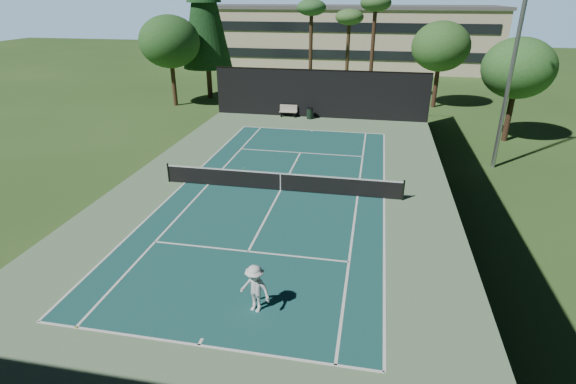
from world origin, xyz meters
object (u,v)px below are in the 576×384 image
at_px(tennis_ball_b, 244,168).
at_px(tennis_ball_d, 207,169).
at_px(tennis_ball_c, 297,160).
at_px(tennis_ball_a, 76,328).
at_px(player, 255,289).
at_px(tennis_net, 280,181).
at_px(park_bench, 288,110).
at_px(trash_bin, 310,113).

bearing_deg(tennis_ball_b, tennis_ball_d, -165.26).
bearing_deg(tennis_ball_c, tennis_ball_a, -103.96).
bearing_deg(tennis_ball_c, player, -85.41).
relative_size(tennis_net, park_bench, 8.60).
bearing_deg(park_bench, tennis_net, -80.48).
bearing_deg(tennis_ball_a, player, 20.15).
distance_m(tennis_ball_a, tennis_ball_b, 14.77).
bearing_deg(player, tennis_ball_d, 135.23).
xyz_separation_m(player, tennis_ball_c, (-1.18, 14.75, -0.83)).
relative_size(player, tennis_ball_a, 24.43).
xyz_separation_m(tennis_ball_a, trash_bin, (3.37, 27.28, 0.44)).
bearing_deg(tennis_ball_d, park_bench, 80.03).
relative_size(tennis_ball_a, tennis_ball_d, 1.20).
bearing_deg(tennis_ball_d, tennis_ball_a, -86.25).
distance_m(tennis_net, tennis_ball_d, 5.52).
xyz_separation_m(tennis_ball_b, tennis_ball_d, (-2.12, -0.56, -0.00)).
distance_m(tennis_ball_a, park_bench, 27.68).
bearing_deg(tennis_ball_b, tennis_ball_c, 33.87).
distance_m(player, trash_bin, 25.40).
xyz_separation_m(tennis_net, player, (1.26, -9.94, 0.31)).
bearing_deg(trash_bin, tennis_ball_d, -108.14).
height_order(tennis_ball_a, tennis_ball_b, tennis_ball_a).
bearing_deg(park_bench, tennis_ball_b, -91.11).
distance_m(tennis_ball_b, tennis_ball_c, 3.57).
bearing_deg(tennis_ball_b, tennis_ball_a, -94.63).
xyz_separation_m(tennis_ball_b, trash_bin, (2.18, 12.56, 0.45)).
xyz_separation_m(tennis_net, tennis_ball_b, (-2.89, 2.82, -0.52)).
distance_m(tennis_ball_c, trash_bin, 10.61).
height_order(tennis_ball_c, trash_bin, trash_bin).
height_order(player, tennis_ball_b, player).
distance_m(tennis_ball_b, trash_bin, 12.75).
bearing_deg(tennis_ball_d, tennis_ball_b, 14.74).
bearing_deg(tennis_net, trash_bin, 92.65).
height_order(tennis_net, tennis_ball_a, tennis_net).
bearing_deg(player, park_bench, 116.67).
relative_size(tennis_net, tennis_ball_c, 201.34).
distance_m(tennis_ball_a, tennis_ball_c, 17.22).
xyz_separation_m(tennis_ball_c, park_bench, (-2.71, 10.93, 0.51)).
distance_m(tennis_net, player, 10.02).
xyz_separation_m(tennis_ball_c, tennis_ball_d, (-5.08, -2.55, -0.00)).
bearing_deg(trash_bin, player, -85.55).
bearing_deg(tennis_ball_d, tennis_ball_c, 26.61).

